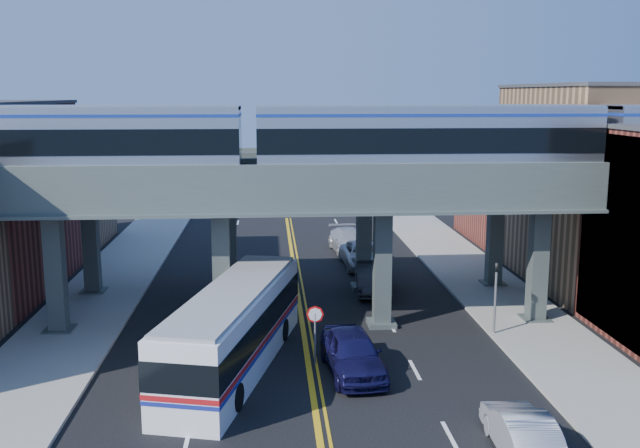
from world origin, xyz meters
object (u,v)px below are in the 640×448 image
at_px(transit_train, 427,139).
at_px(car_parked_curb, 522,432).
at_px(car_lane_b, 373,276).
at_px(traffic_signal, 496,290).
at_px(transit_bus, 234,329).
at_px(car_lane_a, 353,353).
at_px(car_lane_c, 364,255).
at_px(stop_sign, 315,325).
at_px(car_lane_d, 349,241).

xyz_separation_m(transit_train, car_parked_curb, (0.41, -13.36, -8.65)).
bearing_deg(transit_train, car_lane_b, 104.51).
distance_m(traffic_signal, transit_bus, 12.78).
height_order(transit_bus, car_lane_a, transit_bus).
height_order(transit_bus, car_lane_c, transit_bus).
bearing_deg(car_parked_curb, traffic_signal, -101.37).
xyz_separation_m(traffic_signal, transit_bus, (-12.37, -3.13, -0.59)).
xyz_separation_m(stop_sign, car_lane_a, (1.50, -1.18, -0.84)).
bearing_deg(car_lane_d, car_parked_curb, -90.55).
relative_size(stop_sign, car_lane_b, 0.47).
bearing_deg(stop_sign, transit_train, 40.82).
bearing_deg(car_lane_c, car_parked_curb, -88.81).
xyz_separation_m(transit_bus, car_parked_curb, (9.67, -8.23, -0.95)).
distance_m(stop_sign, car_parked_curb, 10.45).
height_order(transit_train, car_lane_c, transit_train).
bearing_deg(car_lane_c, transit_train, -86.50).
bearing_deg(car_lane_d, car_lane_b, -93.61).
xyz_separation_m(transit_bus, car_lane_d, (7.40, 22.00, -0.85)).
bearing_deg(transit_train, traffic_signal, -32.74).
relative_size(transit_bus, car_lane_a, 2.47).
distance_m(car_lane_b, car_parked_curb, 19.78).
relative_size(transit_train, car_lane_b, 9.19).
bearing_deg(car_lane_b, traffic_signal, -56.06).
bearing_deg(transit_train, transit_bus, -151.01).
height_order(transit_train, car_lane_b, transit_train).
relative_size(stop_sign, traffic_signal, 0.64).
xyz_separation_m(transit_bus, car_lane_c, (7.91, 17.55, -0.88)).
xyz_separation_m(car_lane_c, car_parked_curb, (1.76, -25.78, -0.06)).
distance_m(traffic_signal, car_parked_curb, 11.78).
relative_size(stop_sign, car_lane_d, 0.44).
xyz_separation_m(car_lane_b, car_lane_c, (0.28, 6.10, -0.08)).
bearing_deg(car_lane_c, traffic_signal, -75.52).
bearing_deg(stop_sign, car_parked_curb, -53.44).
xyz_separation_m(stop_sign, car_parked_curb, (6.20, -8.36, -0.99)).
relative_size(transit_bus, car_lane_b, 2.39).
distance_m(car_lane_c, car_lane_d, 4.48).
relative_size(traffic_signal, car_parked_curb, 0.88).
distance_m(transit_train, traffic_signal, 8.02).
distance_m(transit_train, transit_bus, 13.10).
bearing_deg(car_lane_c, car_lane_b, -95.35).
height_order(transit_train, car_lane_a, transit_train).
xyz_separation_m(transit_train, car_lane_a, (-4.29, -6.18, -8.50)).
bearing_deg(transit_train, stop_sign, -139.18).
bearing_deg(car_lane_d, stop_sign, -105.03).
bearing_deg(transit_bus, car_parked_curb, -116.26).
relative_size(transit_bus, car_lane_d, 2.22).
xyz_separation_m(traffic_signal, car_lane_b, (-4.74, 8.31, -1.39)).
bearing_deg(car_lane_b, transit_train, -71.27).
xyz_separation_m(car_lane_a, car_parked_curb, (4.70, -7.18, -0.15)).
bearing_deg(car_lane_b, transit_bus, -119.46).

